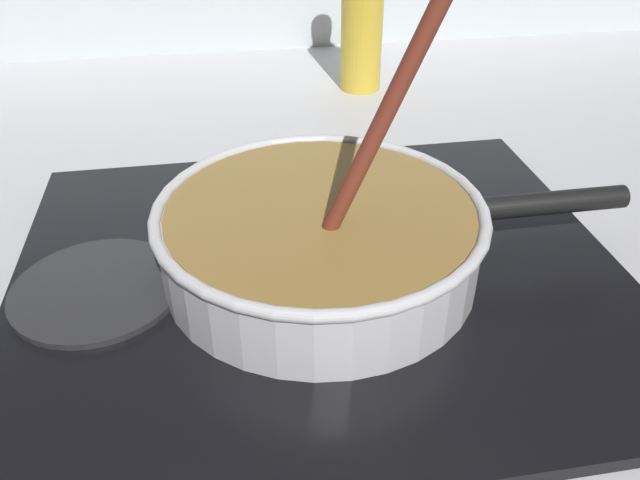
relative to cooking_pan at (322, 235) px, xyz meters
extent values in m
cube|color=#B7B7BC|center=(-0.11, -0.08, -0.07)|extent=(2.40, 1.60, 0.04)
cube|color=black|center=(0.00, 0.00, -0.04)|extent=(0.56, 0.48, 0.01)
torus|color=#592D0C|center=(0.00, 0.00, -0.03)|extent=(0.20, 0.20, 0.01)
cylinder|color=#262628|center=(-0.20, 0.00, -0.03)|extent=(0.15, 0.15, 0.01)
cylinder|color=silver|center=(0.00, 0.00, -0.01)|extent=(0.28, 0.28, 0.06)
cylinder|color=olive|center=(0.00, 0.00, 0.00)|extent=(0.27, 0.27, 0.06)
torus|color=silver|center=(0.00, 0.00, 0.03)|extent=(0.29, 0.29, 0.01)
cylinder|color=black|center=(0.22, 0.00, 0.01)|extent=(0.15, 0.02, 0.02)
cylinder|color=beige|center=(-0.11, -0.02, 0.02)|extent=(0.03, 0.03, 0.01)
cylinder|color=#EDD88C|center=(0.00, -0.09, 0.02)|extent=(0.03, 0.03, 0.01)
cylinder|color=#EDD88C|center=(-0.02, 0.02, 0.02)|extent=(0.04, 0.04, 0.01)
cylinder|color=#EDD88C|center=(-0.05, 0.05, 0.02)|extent=(0.04, 0.04, 0.01)
cylinder|color=#E5CC7A|center=(0.10, -0.05, 0.02)|extent=(0.03, 0.03, 0.01)
cylinder|color=beige|center=(-0.01, -0.02, 0.02)|extent=(0.03, 0.03, 0.01)
cylinder|color=maroon|center=(0.05, -0.04, 0.15)|extent=(0.12, 0.04, 0.28)
cube|color=brown|center=(0.00, -0.03, 0.01)|extent=(0.05, 0.04, 0.01)
cylinder|color=gold|center=(0.14, 0.48, 0.05)|extent=(0.06, 0.06, 0.20)
camera|label=1|loc=(-0.08, -0.46, 0.31)|focal=35.52mm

